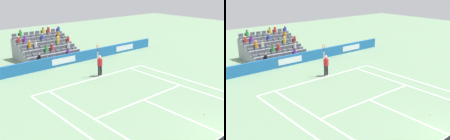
# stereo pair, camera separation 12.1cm
# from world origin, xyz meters

# --- Properties ---
(line_baseline) EXTENTS (10.97, 0.10, 0.01)m
(line_baseline) POSITION_xyz_m (0.00, -11.89, 0.00)
(line_baseline) COLOR white
(line_baseline) RESTS_ON ground
(line_service) EXTENTS (8.23, 0.10, 0.01)m
(line_service) POSITION_xyz_m (0.00, -6.40, 0.00)
(line_service) COLOR white
(line_service) RESTS_ON ground
(line_centre_service) EXTENTS (0.10, 6.40, 0.01)m
(line_centre_service) POSITION_xyz_m (0.00, -3.20, 0.00)
(line_centre_service) COLOR white
(line_centre_service) RESTS_ON ground
(line_singles_sideline_left) EXTENTS (0.10, 11.89, 0.01)m
(line_singles_sideline_left) POSITION_xyz_m (4.12, -5.95, 0.00)
(line_singles_sideline_left) COLOR white
(line_singles_sideline_left) RESTS_ON ground
(line_singles_sideline_right) EXTENTS (0.10, 11.89, 0.01)m
(line_singles_sideline_right) POSITION_xyz_m (-4.12, -5.95, 0.00)
(line_singles_sideline_right) COLOR white
(line_singles_sideline_right) RESTS_ON ground
(line_doubles_sideline_left) EXTENTS (0.10, 11.89, 0.01)m
(line_doubles_sideline_left) POSITION_xyz_m (5.49, -5.95, 0.00)
(line_doubles_sideline_left) COLOR white
(line_doubles_sideline_left) RESTS_ON ground
(line_doubles_sideline_right) EXTENTS (0.10, 11.89, 0.01)m
(line_doubles_sideline_right) POSITION_xyz_m (-5.49, -5.95, 0.00)
(line_doubles_sideline_right) COLOR white
(line_doubles_sideline_right) RESTS_ON ground
(line_centre_mark) EXTENTS (0.10, 0.20, 0.01)m
(line_centre_mark) POSITION_xyz_m (0.00, -11.79, 0.00)
(line_centre_mark) COLOR white
(line_centre_mark) RESTS_ON ground
(sponsor_barrier) EXTENTS (23.45, 0.22, 1.01)m
(sponsor_barrier) POSITION_xyz_m (0.00, -16.66, 0.51)
(sponsor_barrier) COLOR #1E66AD
(sponsor_barrier) RESTS_ON ground
(tennis_player) EXTENTS (0.53, 0.38, 2.85)m
(tennis_player) POSITION_xyz_m (-0.77, -12.09, 0.99)
(tennis_player) COLOR black
(tennis_player) RESTS_ON ground
(stadium_stand) EXTENTS (5.58, 4.75, 3.04)m
(stadium_stand) POSITION_xyz_m (-0.00, -20.22, 0.83)
(stadium_stand) COLOR gray
(stadium_stand) RESTS_ON ground
(loose_tennis_ball) EXTENTS (0.07, 0.07, 0.07)m
(loose_tennis_ball) POSITION_xyz_m (-1.22, -2.56, 0.03)
(loose_tennis_ball) COLOR #D1E533
(loose_tennis_ball) RESTS_ON ground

